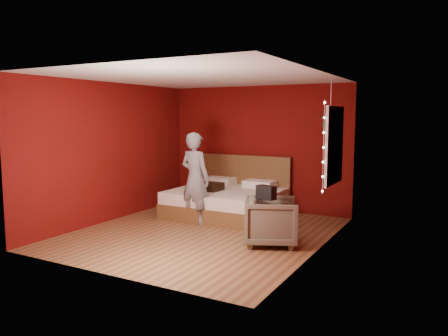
{
  "coord_description": "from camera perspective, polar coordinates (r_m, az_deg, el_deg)",
  "views": [
    {
      "loc": [
        3.79,
        -6.17,
        1.98
      ],
      "look_at": [
        0.2,
        0.4,
        1.08
      ],
      "focal_mm": 35.0,
      "sensor_mm": 36.0,
      "label": 1
    }
  ],
  "objects": [
    {
      "name": "handbag",
      "position": [
        6.62,
        5.53,
        -3.19
      ],
      "size": [
        0.32,
        0.21,
        0.21
      ],
      "primitive_type": "cube",
      "rotation": [
        0.0,
        0.0,
        -0.23
      ],
      "color": "black",
      "rests_on": "armchair"
    },
    {
      "name": "bed",
      "position": [
        8.76,
        0.54,
        -4.23
      ],
      "size": [
        2.08,
        1.76,
        1.14
      ],
      "color": "brown",
      "rests_on": "ground"
    },
    {
      "name": "armchair",
      "position": [
        6.8,
        6.2,
        -6.95
      ],
      "size": [
        1.04,
        1.03,
        0.72
      ],
      "primitive_type": "imported",
      "rotation": [
        0.0,
        0.0,
        1.99
      ],
      "color": "#625F4D",
      "rests_on": "ground"
    },
    {
      "name": "window",
      "position": [
        7.31,
        14.19,
        2.88
      ],
      "size": [
        0.05,
        0.97,
        1.27
      ],
      "color": "white",
      "rests_on": "room_walls"
    },
    {
      "name": "room_walls",
      "position": [
        7.24,
        -2.9,
        4.46
      ],
      "size": [
        4.04,
        4.54,
        2.62
      ],
      "color": "#670A0B",
      "rests_on": "ground"
    },
    {
      "name": "throw_pillow",
      "position": [
        8.6,
        -1.78,
        -2.45
      ],
      "size": [
        0.43,
        0.43,
        0.15
      ],
      "primitive_type": "cube",
      "rotation": [
        0.0,
        0.0,
        -0.04
      ],
      "color": "black",
      "rests_on": "bed"
    },
    {
      "name": "person",
      "position": [
        7.99,
        -3.79,
        -1.36
      ],
      "size": [
        0.67,
        0.49,
        1.68
      ],
      "primitive_type": "imported",
      "rotation": [
        0.0,
        0.0,
        2.99
      ],
      "color": "slate",
      "rests_on": "ground"
    },
    {
      "name": "fairy_lights",
      "position": [
        6.81,
        12.87,
        2.64
      ],
      "size": [
        0.04,
        0.04,
        1.45
      ],
      "color": "silver",
      "rests_on": "room_walls"
    },
    {
      "name": "floor",
      "position": [
        7.5,
        -2.82,
        -8.46
      ],
      "size": [
        4.5,
        4.5,
        0.0
      ],
      "primitive_type": "plane",
      "color": "olive",
      "rests_on": "ground"
    },
    {
      "name": "hanging_plant",
      "position": [
        7.59,
        13.71,
        5.99
      ],
      "size": [
        0.37,
        0.32,
        0.91
      ],
      "color": "silver",
      "rests_on": "room_walls"
    }
  ]
}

